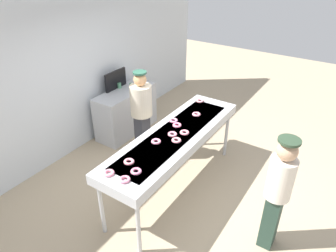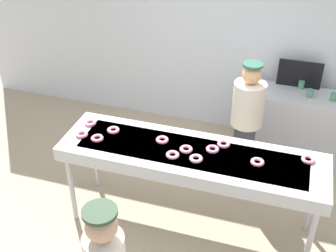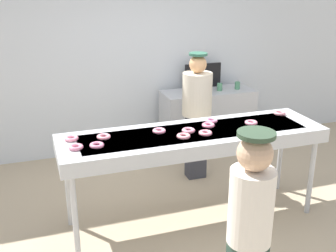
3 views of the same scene
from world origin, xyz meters
The scene contains 22 objects.
ground_plane centered at (0.00, 0.00, 0.00)m, with size 16.00×16.00×0.00m, color tan.
back_wall centered at (0.00, 2.21, 1.56)m, with size 8.00×0.12×3.12m, color silver.
fryer_conveyor centered at (0.00, 0.00, 0.94)m, with size 2.75×0.77×1.02m.
strawberry_donut_0 centered at (0.67, 0.01, 1.04)m, with size 0.13×0.13×0.04m, color pink.
strawberry_donut_1 centered at (1.14, 0.20, 1.04)m, with size 0.13×0.13×0.04m, color pink.
strawberry_donut_2 centered at (-0.16, -0.13, 1.04)m, with size 0.13×0.13×0.04m, color pink.
strawberry_donut_3 centered at (-0.91, 0.10, 1.04)m, with size 0.13×0.13×0.04m, color pink.
strawberry_donut_4 centered at (-1.21, 0.16, 1.04)m, with size 0.13×0.13×0.04m, color pink.
strawberry_donut_5 centered at (0.08, -0.12, 1.04)m, with size 0.13×0.13×0.04m, color pink.
strawberry_donut_6 centered at (0.29, 0.21, 1.04)m, with size 0.13×0.13×0.04m, color pink.
strawberry_donut_7 centered at (-1.01, -0.09, 1.04)m, with size 0.13×0.13×0.04m, color pink.
strawberry_donut_8 centered at (-0.06, 0.00, 1.04)m, with size 0.13×0.13×0.04m, color pink.
strawberry_donut_9 centered at (-1.20, -0.08, 1.04)m, with size 0.13×0.13×0.04m, color pink.
strawberry_donut_10 centered at (-0.34, 0.09, 1.04)m, with size 0.13×0.13×0.04m, color pink.
strawberry_donut_11 centered at (0.20, 0.08, 1.04)m, with size 0.13×0.13×0.04m, color pink.
worker_baker centered at (0.43, 0.94, 0.95)m, with size 0.37×0.37×1.64m.
customer_waiting centered at (-0.23, -1.59, 0.90)m, with size 0.30×0.30×1.61m.
prep_counter centered at (0.95, 1.76, 0.46)m, with size 1.37×0.54×0.92m, color #B7BABF.
paper_cup_0 centered at (1.11, 1.73, 0.97)m, with size 0.08×0.08×0.11m, color #4C8C66.
paper_cup_1 centered at (0.99, 1.94, 0.97)m, with size 0.08×0.08×0.11m, color #4C8C66.
paper_cup_2 centered at (1.40, 1.72, 0.97)m, with size 0.08×0.08×0.11m, color #4C8C66.
menu_display centered at (0.95, 1.98, 1.10)m, with size 0.57×0.04×0.36m, color black.
Camera 1 is at (-3.21, -2.02, 3.38)m, focal length 32.83 mm.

